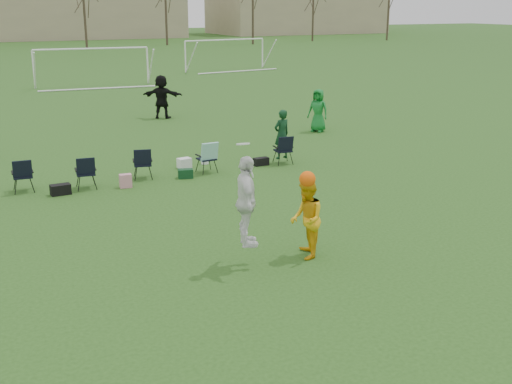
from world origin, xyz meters
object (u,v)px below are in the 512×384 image
fielder_black (162,97)px  center_contest (277,210)px  goal_right (225,46)px  goal_mid (92,56)px  fielder_green_far (318,110)px

fielder_black → center_contest: 18.22m
fielder_black → center_contest: center_contest is taller
center_contest → goal_right: 40.70m
center_contest → goal_mid: (2.98, 31.84, 0.79)m
center_contest → goal_right: bearing=68.4°
fielder_black → center_contest: bearing=112.3°
center_contest → goal_mid: bearing=84.6°
fielder_black → goal_mid: (-0.27, 13.91, 0.91)m
goal_right → fielder_green_far: bearing=-112.8°
goal_mid → fielder_black: bearing=-84.9°
fielder_green_far → goal_right: 26.84m
fielder_black → goal_right: 23.13m
fielder_green_far → fielder_black: bearing=-176.4°
fielder_green_far → center_contest: 14.42m
fielder_black → goal_right: bearing=-87.9°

